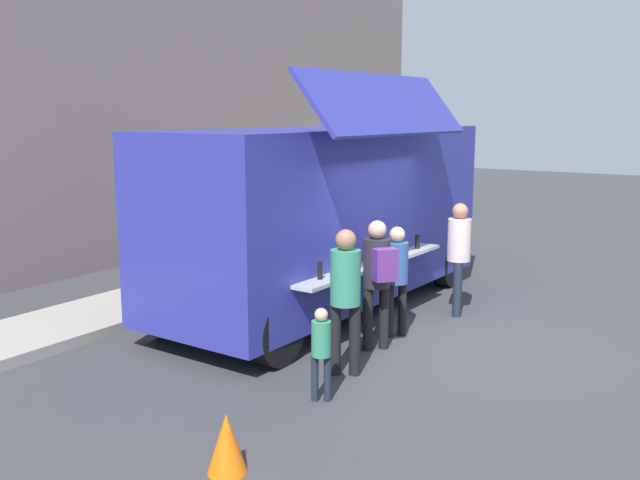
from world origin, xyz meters
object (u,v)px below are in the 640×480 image
at_px(traffic_cone_orange, 227,443).
at_px(customer_mid_with_backpack, 378,272).
at_px(customer_extra_browsing, 459,249).
at_px(customer_front_ordering, 396,272).
at_px(trash_bin, 340,233).
at_px(customer_rear_waiting, 345,289).
at_px(child_near_queue, 321,346).
at_px(food_truck_main, 328,212).

height_order(traffic_cone_orange, customer_mid_with_backpack, customer_mid_with_backpack).
relative_size(traffic_cone_orange, customer_extra_browsing, 0.31).
relative_size(traffic_cone_orange, customer_front_ordering, 0.35).
bearing_deg(customer_front_ordering, trash_bin, -16.32).
bearing_deg(customer_rear_waiting, traffic_cone_orange, 160.77).
bearing_deg(customer_mid_with_backpack, child_near_queue, 137.78).
bearing_deg(customer_front_ordering, customer_extra_browsing, -67.31).
distance_m(trash_bin, customer_mid_with_backpack, 6.79).
height_order(customer_front_ordering, customer_rear_waiting, customer_rear_waiting).
relative_size(traffic_cone_orange, customer_rear_waiting, 0.31).
height_order(food_truck_main, customer_rear_waiting, food_truck_main).
bearing_deg(food_truck_main, child_near_queue, -146.66).
relative_size(food_truck_main, customer_mid_with_backpack, 3.70).
distance_m(food_truck_main, customer_mid_with_backpack, 2.19).
bearing_deg(customer_mid_with_backpack, customer_extra_browsing, -57.94).
bearing_deg(customer_rear_waiting, child_near_queue, 166.31).
bearing_deg(traffic_cone_orange, child_near_queue, 5.16).
xyz_separation_m(food_truck_main, customer_mid_with_backpack, (-1.34, -1.65, -0.52)).
bearing_deg(child_near_queue, customer_rear_waiting, -18.53).
xyz_separation_m(customer_mid_with_backpack, customer_rear_waiting, (-1.00, -0.10, -0.00)).
bearing_deg(traffic_cone_orange, trash_bin, 26.04).
distance_m(trash_bin, customer_rear_waiting, 7.67).
bearing_deg(customer_extra_browsing, traffic_cone_orange, 71.37).
relative_size(trash_bin, customer_mid_with_backpack, 0.49).
xyz_separation_m(traffic_cone_orange, child_near_queue, (1.77, 0.16, 0.36)).
height_order(food_truck_main, customer_mid_with_backpack, food_truck_main).
bearing_deg(traffic_cone_orange, customer_front_ordering, 7.18).
bearing_deg(child_near_queue, traffic_cone_orange, 153.27).
distance_m(customer_front_ordering, customer_rear_waiting, 1.68).
xyz_separation_m(customer_mid_with_backpack, child_near_queue, (-1.83, -0.30, -0.44)).
xyz_separation_m(customer_front_ordering, child_near_queue, (-2.50, -0.38, -0.30)).
xyz_separation_m(customer_extra_browsing, child_near_queue, (-4.02, -0.06, -0.43)).
bearing_deg(traffic_cone_orange, food_truck_main, 23.12).
bearing_deg(trash_bin, food_truck_main, -150.65).
distance_m(customer_front_ordering, customer_extra_browsing, 1.56).
relative_size(food_truck_main, traffic_cone_orange, 11.85).
bearing_deg(food_truck_main, trash_bin, 31.10).
distance_m(traffic_cone_orange, customer_extra_browsing, 5.84).
height_order(trash_bin, customer_mid_with_backpack, customer_mid_with_backpack).
height_order(traffic_cone_orange, customer_front_ordering, customer_front_ordering).
relative_size(trash_bin, child_near_queue, 0.81).
height_order(food_truck_main, traffic_cone_orange, food_truck_main).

